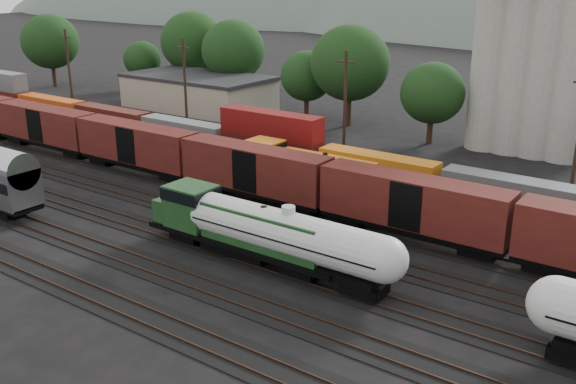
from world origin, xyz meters
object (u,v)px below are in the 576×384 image
Objects in this scene: green_locomotive at (233,224)px; grain_silo at (531,55)px; tank_car_a at (288,236)px; orange_locomotive at (300,167)px.

green_locomotive is 0.57× the size of grain_silo.
tank_car_a is at bearing -0.00° from green_locomotive.
tank_car_a is 1.07× the size of orange_locomotive.
tank_car_a is (4.99, -0.00, 0.24)m from green_locomotive.
green_locomotive reaches higher than orange_locomotive.
green_locomotive is 42.81m from grain_silo.
green_locomotive is 5.00m from tank_car_a.
orange_locomotive is at bearing 106.23° from green_locomotive.
tank_car_a reaches higher than green_locomotive.
tank_car_a is 17.68m from orange_locomotive.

